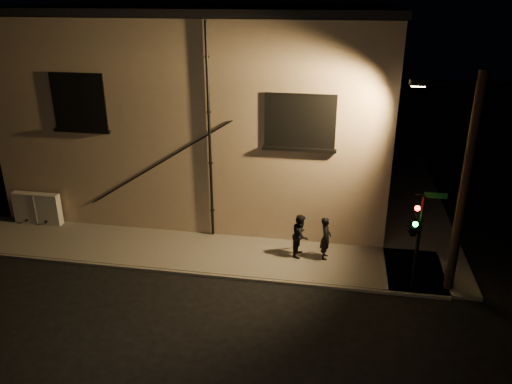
% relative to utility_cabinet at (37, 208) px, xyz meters
% --- Properties ---
extents(ground, '(90.00, 90.00, 0.00)m').
position_rel_utility_cabinet_xyz_m(ground, '(9.43, -2.70, -0.80)').
color(ground, black).
extents(sidewalk, '(21.00, 16.00, 0.12)m').
position_rel_utility_cabinet_xyz_m(sidewalk, '(10.65, 1.69, -0.74)').
color(sidewalk, '#5A5551').
rests_on(sidewalk, ground).
extents(building, '(16.20, 12.23, 8.80)m').
position_rel_utility_cabinet_xyz_m(building, '(6.43, 6.29, 3.60)').
color(building, tan).
rests_on(building, ground).
extents(utility_cabinet, '(2.07, 0.35, 1.36)m').
position_rel_utility_cabinet_xyz_m(utility_cabinet, '(0.00, 0.00, 0.00)').
color(utility_cabinet, '#B8B4AF').
rests_on(utility_cabinet, sidewalk).
extents(pedestrian_a, '(0.40, 0.60, 1.64)m').
position_rel_utility_cabinet_xyz_m(pedestrian_a, '(12.22, -0.89, 0.14)').
color(pedestrian_a, black).
rests_on(pedestrian_a, sidewalk).
extents(pedestrian_b, '(0.73, 0.88, 1.65)m').
position_rel_utility_cabinet_xyz_m(pedestrian_b, '(11.29, -0.84, 0.14)').
color(pedestrian_b, black).
rests_on(pedestrian_b, sidewalk).
extents(traffic_signal, '(1.23, 2.02, 3.43)m').
position_rel_utility_cabinet_xyz_m(traffic_signal, '(15.02, -2.45, 1.63)').
color(traffic_signal, black).
rests_on(traffic_signal, sidewalk).
extents(streetlamp_pole, '(2.03, 1.39, 7.33)m').
position_rel_utility_cabinet_xyz_m(streetlamp_pole, '(16.32, -2.12, 3.08)').
color(streetlamp_pole, black).
rests_on(streetlamp_pole, ground).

